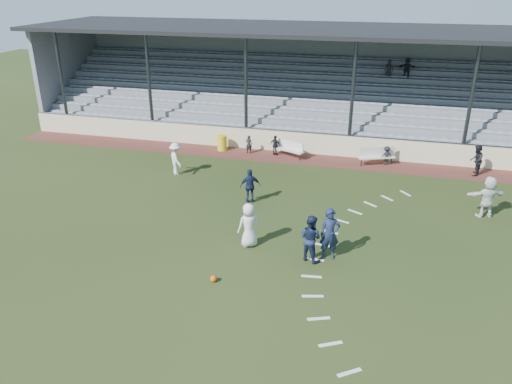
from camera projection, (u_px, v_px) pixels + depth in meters
The scene contains 19 objects.
ground at pixel (239, 249), 18.73m from camera, with size 90.00×90.00×0.00m, color #253214.
cinder_track at pixel (292, 158), 28.03m from camera, with size 34.00×2.00×0.02m, color #4F251F.
retaining_wall at pixel (296, 142), 28.73m from camera, with size 34.00×0.18×1.20m, color beige.
bench_left at pixel (288, 147), 28.03m from camera, with size 1.98×1.27×0.95m.
bench_right at pixel (377, 154), 26.85m from camera, with size 2.00×1.20×0.95m.
trash_bin at pixel (222, 143), 29.10m from camera, with size 0.56×0.56×0.89m, color yellow.
football at pixel (214, 279), 16.72m from camera, with size 0.23×0.23×0.23m, color #D9530C.
player_white_lead at pixel (249, 225), 18.67m from camera, with size 0.85×0.55×1.73m, color white.
player_navy_lead at pixel (330, 234), 17.80m from camera, with size 0.71×0.47×1.95m, color #16203E.
player_navy_mid at pixel (310, 238), 17.73m from camera, with size 0.85×0.67×1.76m, color #16203E.
player_white_wing at pixel (176, 159), 25.44m from camera, with size 1.09×0.63×1.69m, color white.
player_navy_wing at pixel (250, 186), 22.31m from camera, with size 0.93×0.39×1.59m, color #16203E.
player_white_back at pixel (488, 197), 20.94m from camera, with size 1.69×0.54×1.82m, color white.
official at pixel (476, 160), 25.30m from camera, with size 0.78×0.61×1.61m, color black.
sub_left_near at pixel (249, 144), 28.56m from camera, with size 0.39×0.25×1.07m, color black.
sub_left_far at pixel (275, 145), 28.24m from camera, with size 0.68×0.28×1.16m, color black.
sub_right at pixel (386, 155), 26.85m from camera, with size 0.66×0.38×1.03m, color black.
grandstand at pixel (310, 97), 32.26m from camera, with size 34.60×9.00×6.61m.
penalty_arc at pixel (350, 264), 17.77m from camera, with size 3.89×14.63×0.01m.
Camera 1 is at (4.76, -15.60, 9.48)m, focal length 35.00 mm.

